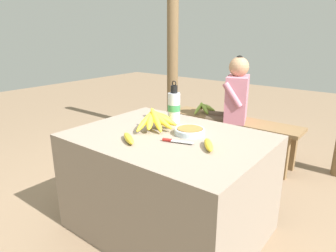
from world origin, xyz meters
TOP-DOWN VIEW (x-y plane):
  - ground_plane at (0.00, 0.00)m, footprint 12.00×12.00m
  - market_counter at (0.00, 0.00)m, footprint 1.21×0.91m
  - banana_bunch_ripe at (-0.14, 0.05)m, footprint 0.21×0.36m
  - serving_bowl at (0.10, 0.10)m, footprint 0.20×0.20m
  - water_bottle at (-0.15, 0.25)m, footprint 0.09×0.09m
  - loose_banana_front at (-0.11, -0.24)m, footprint 0.18×0.13m
  - loose_banana_side at (0.32, -0.04)m, footprint 0.15×0.17m
  - knife at (0.10, -0.08)m, footprint 0.19×0.08m
  - wooden_bench at (-0.20, 1.34)m, footprint 1.40×0.32m
  - seated_vendor at (-0.20, 1.30)m, footprint 0.47×0.43m
  - banana_bunch_green at (-0.55, 1.35)m, footprint 0.19×0.34m
  - support_post_near at (-1.20, 1.63)m, footprint 0.14×0.14m

SIDE VIEW (x-z plane):
  - ground_plane at x=0.00m, z-range 0.00..0.00m
  - market_counter at x=0.00m, z-range 0.00..0.68m
  - wooden_bench at x=-0.20m, z-range 0.14..0.59m
  - banana_bunch_green at x=-0.55m, z-range 0.44..0.58m
  - seated_vendor at x=-0.20m, z-range 0.09..1.18m
  - knife at x=0.10m, z-range 0.68..0.70m
  - loose_banana_front at x=-0.11m, z-range 0.68..0.72m
  - loose_banana_side at x=0.32m, z-range 0.68..0.72m
  - serving_bowl at x=0.10m, z-range 0.68..0.72m
  - banana_bunch_ripe at x=-0.14m, z-range 0.67..0.83m
  - water_bottle at x=-0.15m, z-range 0.64..0.95m
  - support_post_near at x=-1.20m, z-range 0.00..2.29m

